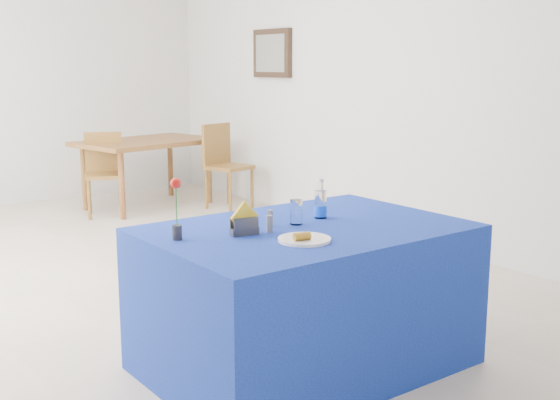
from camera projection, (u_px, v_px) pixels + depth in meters
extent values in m
plane|color=beige|center=(132.00, 279.00, 5.24)|extent=(7.00, 7.00, 0.00)
plane|color=silver|center=(377.00, 84.00, 6.44)|extent=(0.00, 7.00, 7.00)
cube|color=black|center=(272.00, 53.00, 7.63)|extent=(0.06, 0.64, 0.52)
cube|color=#998C66|center=(270.00, 53.00, 7.62)|extent=(0.02, 0.52, 0.40)
cylinder|color=white|center=(304.00, 240.00, 3.30)|extent=(0.25, 0.25, 0.01)
cylinder|color=white|center=(296.00, 212.00, 3.64)|extent=(0.07, 0.07, 0.13)
cylinder|color=slate|center=(269.00, 224.00, 3.47)|extent=(0.03, 0.03, 0.08)
cylinder|color=slate|center=(270.00, 218.00, 3.60)|extent=(0.03, 0.03, 0.08)
cube|color=navy|center=(306.00, 297.00, 3.67)|extent=(1.60, 1.10, 0.76)
cylinder|color=white|center=(321.00, 204.00, 3.79)|extent=(0.06, 0.06, 0.15)
cylinder|color=blue|center=(320.00, 211.00, 3.80)|extent=(0.07, 0.07, 0.06)
cylinder|color=white|center=(321.00, 186.00, 3.77)|extent=(0.03, 0.03, 0.05)
cylinder|color=silver|center=(321.00, 180.00, 3.76)|extent=(0.03, 0.03, 0.01)
cube|color=#3D3D42|center=(244.00, 231.00, 3.42)|extent=(0.15, 0.08, 0.03)
cube|color=#37373C|center=(246.00, 227.00, 3.40)|extent=(0.13, 0.03, 0.09)
cube|color=#343439|center=(242.00, 225.00, 3.44)|extent=(0.13, 0.03, 0.09)
cube|color=gold|center=(244.00, 217.00, 3.41)|extent=(0.15, 0.02, 0.15)
cylinder|color=#242428|center=(177.00, 233.00, 3.32)|extent=(0.05, 0.05, 0.07)
cylinder|color=#186020|center=(176.00, 209.00, 3.30)|extent=(0.01, 0.01, 0.22)
sphere|color=red|center=(176.00, 183.00, 3.28)|extent=(0.05, 0.05, 0.05)
cube|color=brown|center=(147.00, 142.00, 7.81)|extent=(1.62, 1.21, 0.05)
cylinder|color=brown|center=(122.00, 186.00, 7.22)|extent=(0.06, 0.06, 0.71)
cylinder|color=olive|center=(209.00, 173.00, 8.09)|extent=(0.06, 0.06, 0.71)
cylinder|color=#925F2A|center=(84.00, 178.00, 7.68)|extent=(0.06, 0.06, 0.71)
cylinder|color=brown|center=(170.00, 167.00, 8.55)|extent=(0.06, 0.06, 0.71)
cylinder|color=olive|center=(89.00, 200.00, 7.21)|extent=(0.03, 0.03, 0.42)
cylinder|color=olive|center=(122.00, 198.00, 7.29)|extent=(0.03, 0.03, 0.42)
cylinder|color=olive|center=(90.00, 194.00, 7.53)|extent=(0.03, 0.03, 0.42)
cylinder|color=olive|center=(121.00, 193.00, 7.61)|extent=(0.03, 0.03, 0.42)
cube|color=olive|center=(105.00, 175.00, 7.37)|extent=(0.51, 0.51, 0.04)
cube|color=olive|center=(104.00, 152.00, 7.50)|extent=(0.38, 0.18, 0.43)
cylinder|color=olive|center=(230.00, 192.00, 7.55)|extent=(0.04, 0.04, 0.45)
cylinder|color=olive|center=(252.00, 188.00, 7.83)|extent=(0.04, 0.04, 0.45)
cylinder|color=olive|center=(206.00, 189.00, 7.78)|extent=(0.04, 0.04, 0.45)
cylinder|color=olive|center=(229.00, 185.00, 8.05)|extent=(0.04, 0.04, 0.45)
cube|color=olive|center=(229.00, 167.00, 7.76)|extent=(0.51, 0.51, 0.04)
cube|color=olive|center=(216.00, 144.00, 7.83)|extent=(0.41, 0.14, 0.46)
cylinder|color=gold|center=(302.00, 236.00, 3.25)|extent=(0.09, 0.05, 0.04)
cylinder|color=beige|center=(310.00, 235.00, 3.27)|extent=(0.01, 0.03, 0.03)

